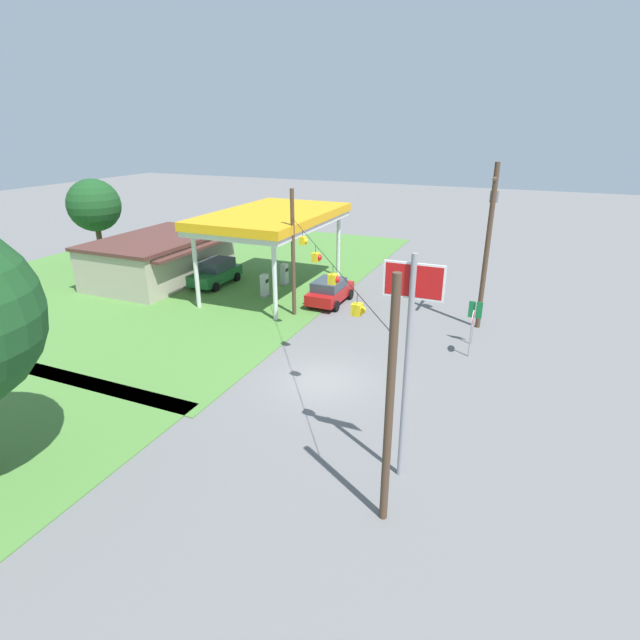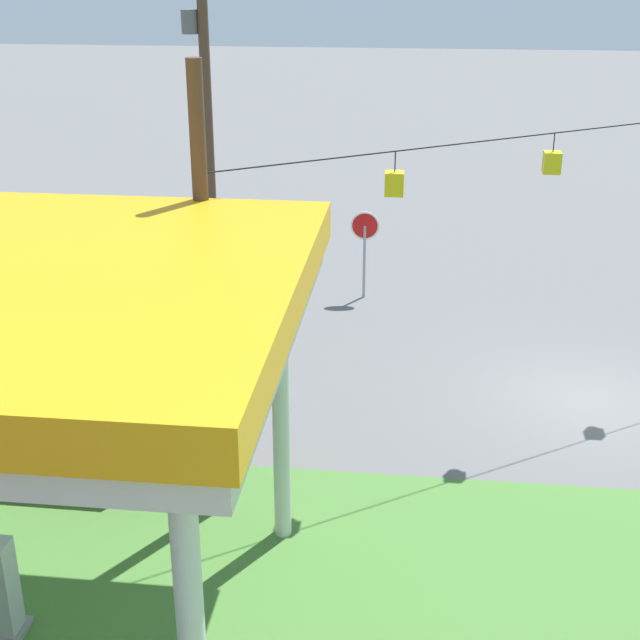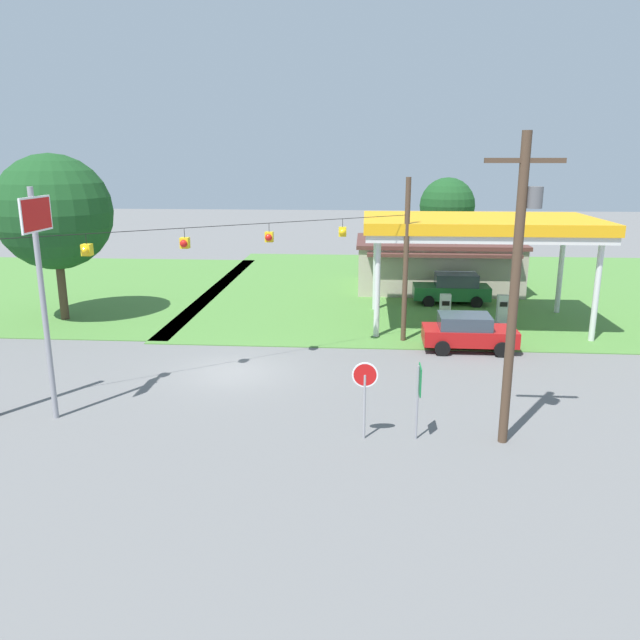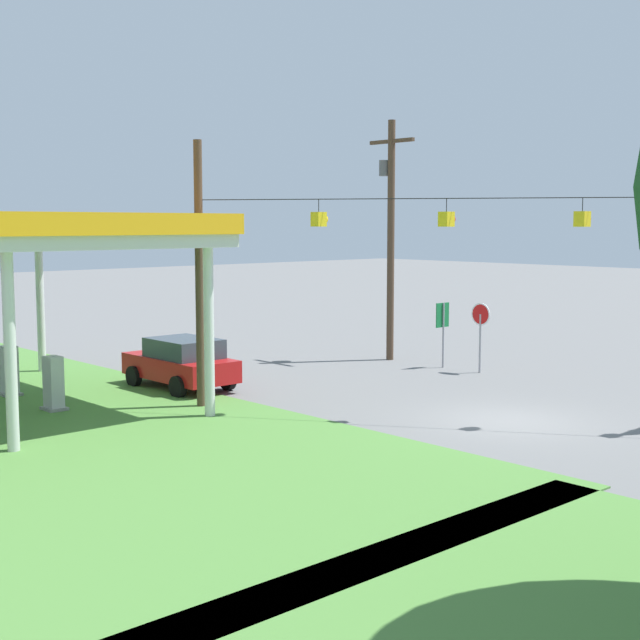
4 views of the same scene
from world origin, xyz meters
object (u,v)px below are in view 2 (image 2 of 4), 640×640
Objects in this scene: stop_sign_roadside at (365,236)px; route_sign at (305,238)px; utility_pole_main at (205,111)px; car_at_pumps_front at (82,423)px.

route_sign is at bearing -177.22° from stop_sign_roadside.
route_sign is 0.26× the size of utility_pole_main.
stop_sign_roadside is 0.27× the size of utility_pole_main.
route_sign is 4.37m from utility_pole_main.
route_sign is (1.65, 0.08, -0.10)m from stop_sign_roadside.
utility_pole_main is at bearing -91.60° from car_at_pumps_front.
route_sign is at bearing -179.85° from utility_pole_main.
stop_sign_roadside is at bearing -178.84° from utility_pole_main.
car_at_pumps_front is at bearing -115.88° from stop_sign_roadside.
utility_pole_main is at bearing -178.84° from stop_sign_roadside.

